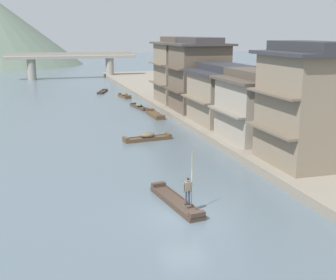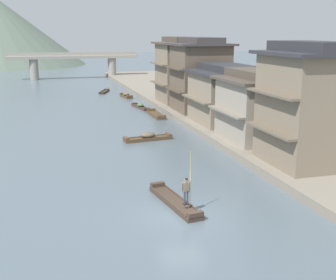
% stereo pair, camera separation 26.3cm
% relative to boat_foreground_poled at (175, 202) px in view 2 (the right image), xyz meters
% --- Properties ---
extents(ground_plane, '(400.00, 400.00, 0.00)m').
position_rel_boat_foreground_poled_xyz_m(ground_plane, '(-0.11, -1.79, -0.17)').
color(ground_plane, slate).
extents(riverbank_right, '(18.00, 110.00, 0.63)m').
position_rel_boat_foreground_poled_xyz_m(riverbank_right, '(16.38, 28.21, 0.15)').
color(riverbank_right, gray).
rests_on(riverbank_right, ground).
extents(boat_foreground_poled, '(1.79, 5.69, 0.53)m').
position_rel_boat_foreground_poled_xyz_m(boat_foreground_poled, '(0.00, 0.00, 0.00)').
color(boat_foreground_poled, '#423328').
rests_on(boat_foreground_poled, ground).
extents(boatman_person, '(0.56, 0.29, 3.04)m').
position_rel_boat_foreground_poled_xyz_m(boatman_person, '(0.23, -1.47, 1.37)').
color(boatman_person, black).
rests_on(boatman_person, boat_foreground_poled).
extents(boat_moored_nearest, '(4.76, 1.66, 0.80)m').
position_rel_boat_foreground_poled_xyz_m(boat_moored_nearest, '(2.19, 16.13, 0.11)').
color(boat_moored_nearest, brown).
rests_on(boat_moored_nearest, ground).
extents(boat_moored_second, '(1.20, 5.17, 0.56)m').
position_rel_boat_foreground_poled_xyz_m(boat_moored_second, '(6.02, 27.81, 0.01)').
color(boat_moored_second, brown).
rests_on(boat_moored_second, ground).
extents(boat_moored_third, '(1.55, 5.09, 0.64)m').
position_rel_boat_foreground_poled_xyz_m(boat_moored_third, '(5.47, 34.24, 0.04)').
color(boat_moored_third, '#423328').
rests_on(boat_moored_third, ground).
extents(boat_moored_far, '(2.47, 4.79, 0.36)m').
position_rel_boat_foreground_poled_xyz_m(boat_moored_far, '(3.01, 51.52, -0.05)').
color(boat_moored_far, '#33281E').
rests_on(boat_moored_far, ground).
extents(boat_midriver_drifting, '(1.55, 3.59, 0.81)m').
position_rel_boat_foreground_poled_xyz_m(boat_midriver_drifting, '(5.48, 44.61, 0.14)').
color(boat_midriver_drifting, brown).
rests_on(boat_midriver_drifting, ground).
extents(house_waterfront_nearest, '(6.25, 7.14, 8.74)m').
position_rel_boat_foreground_poled_xyz_m(house_waterfront_nearest, '(10.92, 3.67, 4.76)').
color(house_waterfront_nearest, '#7F705B').
rests_on(house_waterfront_nearest, riverbank_right).
extents(house_waterfront_second, '(6.27, 7.56, 6.14)m').
position_rel_boat_foreground_poled_xyz_m(house_waterfront_second, '(10.93, 11.46, 3.46)').
color(house_waterfront_second, gray).
rests_on(house_waterfront_second, riverbank_right).
extents(house_waterfront_tall, '(6.99, 8.01, 6.14)m').
position_rel_boat_foreground_poled_xyz_m(house_waterfront_tall, '(11.30, 19.36, 3.46)').
color(house_waterfront_tall, gray).
rests_on(house_waterfront_tall, riverbank_right).
extents(house_waterfront_narrow, '(7.03, 7.11, 8.74)m').
position_rel_boat_foreground_poled_xyz_m(house_waterfront_narrow, '(11.31, 27.07, 4.76)').
color(house_waterfront_narrow, brown).
rests_on(house_waterfront_narrow, riverbank_right).
extents(house_waterfront_far, '(6.68, 7.37, 8.74)m').
position_rel_boat_foreground_poled_xyz_m(house_waterfront_far, '(11.14, 34.37, 4.76)').
color(house_waterfront_far, '#7F705B').
rests_on(house_waterfront_far, riverbank_right).
extents(stone_bridge, '(27.83, 2.40, 5.69)m').
position_rel_boat_foreground_poled_xyz_m(stone_bridge, '(-0.11, 76.06, 3.62)').
color(stone_bridge, gray).
rests_on(stone_bridge, ground).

